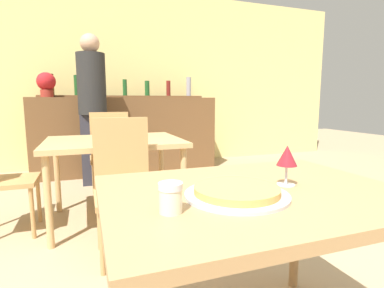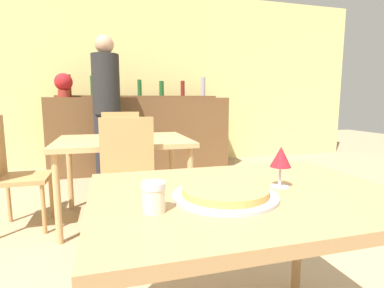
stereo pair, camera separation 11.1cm
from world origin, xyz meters
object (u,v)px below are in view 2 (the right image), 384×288
chair_far_side_front (129,177)px  cheese_shaker (154,197)px  chair_far_side_back (121,150)px  wine_glass (281,158)px  potted_plant (64,84)px  chair_far_side_left (10,167)px  person_standing (107,104)px  pizza_tray (225,193)px

chair_far_side_front → cheese_shaker: (-0.00, -1.21, 0.25)m
chair_far_side_back → wine_glass: 2.37m
cheese_shaker → potted_plant: bearing=100.8°
chair_far_side_back → chair_far_side_left: same height
person_standing → potted_plant: person_standing is taller
chair_far_side_front → person_standing: size_ratio=0.51×
wine_glass → pizza_tray: bearing=-166.0°
chair_far_side_front → chair_far_side_back: bearing=90.0°
chair_far_side_left → wine_glass: 2.22m
pizza_tray → person_standing: size_ratio=0.20×
pizza_tray → cheese_shaker: cheese_shaker is taller
chair_far_side_back → person_standing: size_ratio=0.51×
chair_far_side_back → pizza_tray: (0.26, -2.36, 0.22)m
chair_far_side_back → chair_far_side_left: bearing=33.9°
potted_plant → chair_far_side_back: bearing=-60.2°
chair_far_side_back → cheese_shaker: 2.44m
pizza_tray → person_standing: (-0.39, 3.04, 0.27)m
wine_glass → potted_plant: 3.73m
chair_far_side_front → pizza_tray: chair_far_side_front is taller
cheese_shaker → chair_far_side_left: bearing=116.4°
person_standing → potted_plant: 0.82m
chair_far_side_back → chair_far_side_left: (-0.90, -0.61, 0.00)m
chair_far_side_left → pizza_tray: 2.11m
wine_glass → potted_plant: size_ratio=0.48×
pizza_tray → wine_glass: 0.28m
chair_far_side_back → person_standing: 0.85m
cheese_shaker → person_standing: 3.12m
cheese_shaker → chair_far_side_front: bearing=89.9°
pizza_tray → cheese_shaker: (-0.26, -0.07, 0.03)m
cheese_shaker → wine_glass: wine_glass is taller
chair_far_side_front → person_standing: person_standing is taller
cheese_shaker → person_standing: (-0.13, 3.10, 0.24)m
wine_glass → potted_plant: (-1.20, 3.50, 0.44)m
chair_far_side_left → wine_glass: bearing=-140.1°
person_standing → pizza_tray: bearing=-82.7°
pizza_tray → wine_glass: wine_glass is taller
chair_far_side_front → cheese_shaker: chair_far_side_front is taller
potted_plant → pizza_tray: bearing=-75.1°
chair_far_side_left → person_standing: person_standing is taller
person_standing → wine_glass: size_ratio=11.67×
chair_far_side_front → potted_plant: 2.63m
chair_far_side_front → pizza_tray: size_ratio=2.58×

